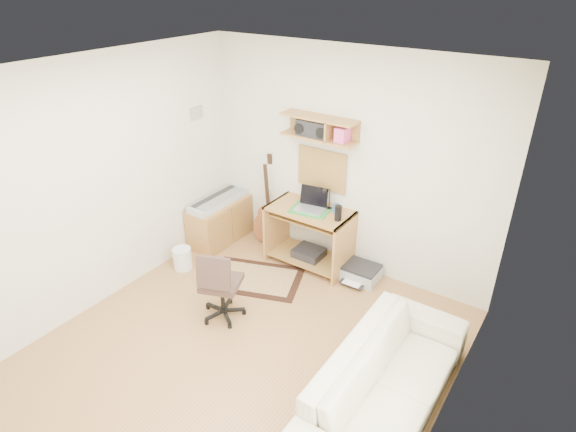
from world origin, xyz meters
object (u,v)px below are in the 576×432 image
Objects in this scene: cabinet at (220,222)px; task_chair at (221,283)px; printer at (360,272)px; sofa at (387,373)px; desk at (309,237)px.

task_chair is at bearing -47.77° from cabinet.
cabinet is 2.01× the size of printer.
task_chair is 1.71m from printer.
printer is (1.96, 0.24, -0.19)m from cabinet.
task_chair is 0.42× the size of sofa.
desk is 1.19× the size of task_chair.
sofa reaches higher than printer.
task_chair is 1.60m from cabinet.
cabinet is at bearing 110.81° from task_chair.
cabinet is (-1.07, 1.18, -0.15)m from task_chair.
sofa is (1.89, -0.14, -0.03)m from task_chair.
desk is at bearing 59.78° from task_chair.
sofa is (1.68, -1.50, 0.01)m from desk.
desk is 1.11× the size of cabinet.
desk is 0.50× the size of sofa.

